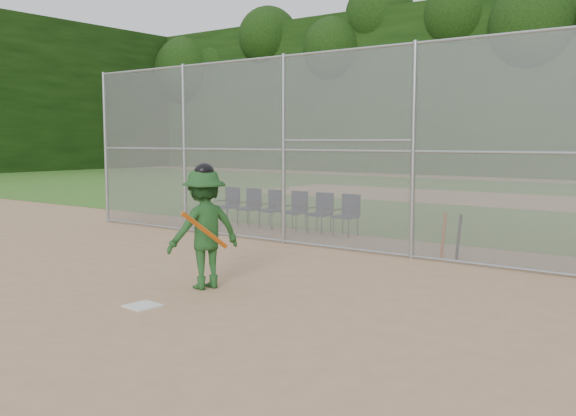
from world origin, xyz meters
The scene contains 14 objects.
ground centered at (0.00, 0.00, 0.00)m, with size 100.00×100.00×0.00m, color tan.
grass_strip centered at (0.00, 18.00, 0.01)m, with size 100.00×100.00×0.00m, color #35681F.
dirt_patch_far centered at (0.00, 18.00, 0.01)m, with size 24.00×24.00×0.00m, color tan.
backstop_fence centered at (0.00, 5.00, 2.07)m, with size 16.09×0.09×4.00m.
treeline centered at (0.00, 20.00, 5.50)m, with size 81.00×60.00×11.00m.
home_plate centered at (-0.30, -0.32, 0.01)m, with size 0.40×0.40×0.02m, color silver.
batter_at_plate centered at (-0.40, 0.96, 0.90)m, with size 1.04×1.39×1.87m.
spare_bats centered at (1.58, 5.46, 0.42)m, with size 0.36×0.24×0.85m.
chair_0 centered at (-5.18, 6.69, 0.48)m, with size 0.54×0.52×0.96m, color #0E1936, non-canonical shape.
chair_1 centered at (-4.44, 6.69, 0.48)m, with size 0.54×0.52×0.96m, color #0E1936, non-canonical shape.
chair_2 centered at (-3.70, 6.69, 0.48)m, with size 0.54×0.52×0.96m, color #0E1936, non-canonical shape.
chair_3 centered at (-2.97, 6.69, 0.48)m, with size 0.54×0.52×0.96m, color #0E1936, non-canonical shape.
chair_4 centered at (-2.23, 6.69, 0.48)m, with size 0.54×0.52×0.96m, color #0E1936, non-canonical shape.
chair_5 centered at (-1.49, 6.69, 0.48)m, with size 0.54×0.52×0.96m, color #0E1936, non-canonical shape.
Camera 1 is at (6.26, -5.82, 2.19)m, focal length 40.00 mm.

